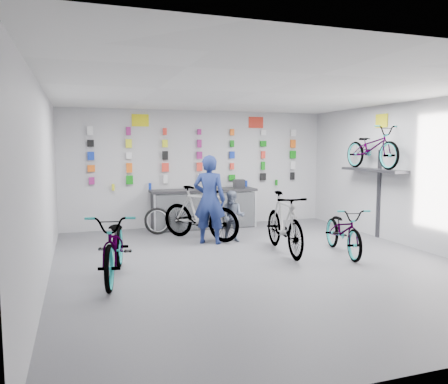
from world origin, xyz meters
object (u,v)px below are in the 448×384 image
object	(u,v)px
bike_left	(115,245)
bike_right	(344,230)
counter	(204,209)
customer	(233,216)
clerk	(209,200)
bike_center	(284,223)
bike_service	(200,213)

from	to	relation	value
bike_left	bike_right	world-z (taller)	bike_left
counter	customer	xyz separation A→B (m)	(0.17, -1.73, 0.07)
counter	bike_left	bearing A→B (deg)	-124.14
counter	clerk	bearing A→B (deg)	-101.93
bike_left	clerk	world-z (taller)	clerk
counter	clerk	size ratio (longest dim) A/B	1.42
bike_left	clerk	xyz separation A→B (m)	(2.12, 1.93, 0.41)
customer	bike_center	bearing A→B (deg)	-31.11
bike_center	clerk	size ratio (longest dim) A/B	1.04
bike_right	customer	distance (m)	2.39
bike_left	clerk	bearing A→B (deg)	52.83
customer	bike_right	bearing A→B (deg)	-12.58
counter	bike_service	size ratio (longest dim) A/B	1.36
clerk	bike_right	bearing A→B (deg)	171.16
counter	bike_center	distance (m)	3.11
bike_right	clerk	distance (m)	2.82
counter	bike_center	bearing A→B (deg)	-75.55
counter	clerk	world-z (taller)	clerk
bike_right	bike_left	bearing A→B (deg)	-164.60
bike_right	customer	size ratio (longest dim) A/B	1.59
bike_left	bike_center	xyz separation A→B (m)	(3.26, 0.66, 0.06)
bike_service	clerk	distance (m)	0.58
counter	bike_left	distance (m)	4.43
bike_left	bike_center	world-z (taller)	bike_center
counter	bike_center	world-z (taller)	bike_center
bike_right	customer	xyz separation A→B (m)	(-1.66, 1.72, 0.09)
bike_right	customer	world-z (taller)	customer
bike_right	counter	bearing A→B (deg)	130.47
clerk	customer	distance (m)	0.66
bike_service	clerk	world-z (taller)	clerk
clerk	bike_center	bearing A→B (deg)	161.06
counter	bike_left	xyz separation A→B (m)	(-2.48, -3.66, 0.05)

